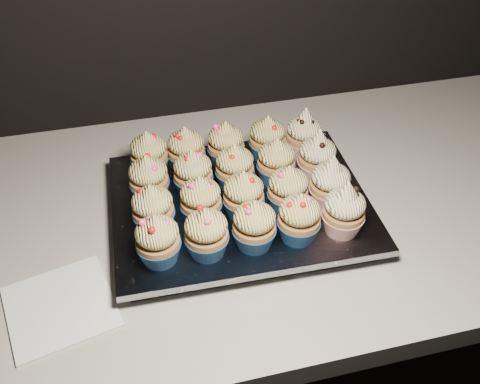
{
  "coord_description": "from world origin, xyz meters",
  "views": [
    {
      "loc": [
        -0.19,
        1.05,
        1.5
      ],
      "look_at": [
        -0.03,
        1.67,
        0.95
      ],
      "focal_mm": 40.0,
      "sensor_mm": 36.0,
      "label": 1
    }
  ],
  "objects": [
    {
      "name": "cabinet",
      "position": [
        0.0,
        1.7,
        0.43
      ],
      "size": [
        2.4,
        0.6,
        0.86
      ],
      "primitive_type": "cube",
      "color": "black",
      "rests_on": "ground"
    },
    {
      "name": "worktop",
      "position": [
        0.0,
        1.7,
        0.88
      ],
      "size": [
        2.44,
        0.64,
        0.04
      ],
      "primitive_type": "cube",
      "color": "beige",
      "rests_on": "cabinet"
    },
    {
      "name": "napkin",
      "position": [
        -0.32,
        1.55,
        0.9
      ],
      "size": [
        0.17,
        0.17,
        0.0
      ],
      "primitive_type": "cube",
      "rotation": [
        0.0,
        0.0,
        0.23
      ],
      "color": "white",
      "rests_on": "worktop"
    },
    {
      "name": "baking_tray",
      "position": [
        -0.03,
        1.67,
        0.91
      ],
      "size": [
        0.38,
        0.3,
        0.02
      ],
      "primitive_type": "cube",
      "rotation": [
        0.0,
        0.0,
        -0.03
      ],
      "color": "black",
      "rests_on": "worktop"
    },
    {
      "name": "foil_lining",
      "position": [
        -0.03,
        1.67,
        0.93
      ],
      "size": [
        0.41,
        0.33,
        0.01
      ],
      "primitive_type": "cube",
      "rotation": [
        0.0,
        0.0,
        -0.03
      ],
      "color": "silver",
      "rests_on": "baking_tray"
    },
    {
      "name": "cupcake_0",
      "position": [
        -0.17,
        1.57,
        0.97
      ],
      "size": [
        0.06,
        0.06,
        0.08
      ],
      "color": "navy",
      "rests_on": "foil_lining"
    },
    {
      "name": "cupcake_1",
      "position": [
        -0.11,
        1.57,
        0.97
      ],
      "size": [
        0.06,
        0.06,
        0.08
      ],
      "color": "navy",
      "rests_on": "foil_lining"
    },
    {
      "name": "cupcake_2",
      "position": [
        -0.04,
        1.57,
        0.97
      ],
      "size": [
        0.06,
        0.06,
        0.08
      ],
      "color": "navy",
      "rests_on": "foil_lining"
    },
    {
      "name": "cupcake_3",
      "position": [
        0.03,
        1.57,
        0.97
      ],
      "size": [
        0.06,
        0.06,
        0.08
      ],
      "color": "navy",
      "rests_on": "foil_lining"
    },
    {
      "name": "cupcake_4",
      "position": [
        0.1,
        1.57,
        0.97
      ],
      "size": [
        0.06,
        0.06,
        0.1
      ],
      "color": "#B02318",
      "rests_on": "foil_lining"
    },
    {
      "name": "cupcake_5",
      "position": [
        -0.17,
        1.64,
        0.97
      ],
      "size": [
        0.06,
        0.06,
        0.08
      ],
      "color": "navy",
      "rests_on": "foil_lining"
    },
    {
      "name": "cupcake_6",
      "position": [
        -0.1,
        1.64,
        0.97
      ],
      "size": [
        0.06,
        0.06,
        0.08
      ],
      "color": "navy",
      "rests_on": "foil_lining"
    },
    {
      "name": "cupcake_7",
      "position": [
        -0.03,
        1.64,
        0.97
      ],
      "size": [
        0.06,
        0.06,
        0.08
      ],
      "color": "navy",
      "rests_on": "foil_lining"
    },
    {
      "name": "cupcake_8",
      "position": [
        0.03,
        1.63,
        0.97
      ],
      "size": [
        0.06,
        0.06,
        0.08
      ],
      "color": "navy",
      "rests_on": "foil_lining"
    },
    {
      "name": "cupcake_9",
      "position": [
        0.1,
        1.63,
        0.97
      ],
      "size": [
        0.06,
        0.06,
        0.1
      ],
      "color": "#B02318",
      "rests_on": "foil_lining"
    },
    {
      "name": "cupcake_10",
      "position": [
        -0.17,
        1.71,
        0.97
      ],
      "size": [
        0.06,
        0.06,
        0.08
      ],
      "color": "navy",
      "rests_on": "foil_lining"
    },
    {
      "name": "cupcake_11",
      "position": [
        -0.1,
        1.71,
        0.97
      ],
      "size": [
        0.06,
        0.06,
        0.08
      ],
      "color": "navy",
      "rests_on": "foil_lining"
    },
    {
      "name": "cupcake_12",
      "position": [
        -0.03,
        1.71,
        0.97
      ],
      "size": [
        0.06,
        0.06,
        0.08
      ],
      "color": "navy",
      "rests_on": "foil_lining"
    },
    {
      "name": "cupcake_13",
      "position": [
        0.04,
        1.7,
        0.97
      ],
      "size": [
        0.06,
        0.06,
        0.08
      ],
      "color": "navy",
      "rests_on": "foil_lining"
    },
    {
      "name": "cupcake_14",
      "position": [
        0.11,
        1.7,
        0.97
      ],
      "size": [
        0.06,
        0.06,
        0.1
      ],
      "color": "#B02318",
      "rests_on": "foil_lining"
    },
    {
      "name": "cupcake_15",
      "position": [
        -0.16,
        1.77,
        0.97
      ],
      "size": [
        0.06,
        0.06,
        0.08
      ],
      "color": "navy",
      "rests_on": "foil_lining"
    },
    {
      "name": "cupcake_16",
      "position": [
        -0.1,
        1.77,
        0.97
      ],
      "size": [
        0.06,
        0.06,
        0.08
      ],
      "color": "navy",
      "rests_on": "foil_lining"
    },
    {
      "name": "cupcake_17",
      "position": [
        -0.03,
        1.77,
        0.97
      ],
      "size": [
        0.06,
        0.06,
        0.08
      ],
      "color": "navy",
      "rests_on": "foil_lining"
    },
    {
      "name": "cupcake_18",
      "position": [
        0.04,
        1.77,
        0.97
      ],
      "size": [
        0.06,
        0.06,
        0.08
      ],
      "color": "navy",
      "rests_on": "foil_lining"
    },
    {
      "name": "cupcake_19",
      "position": [
        0.11,
        1.77,
        0.97
      ],
      "size": [
        0.06,
        0.06,
        0.1
      ],
      "color": "#B02318",
      "rests_on": "foil_lining"
    }
  ]
}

